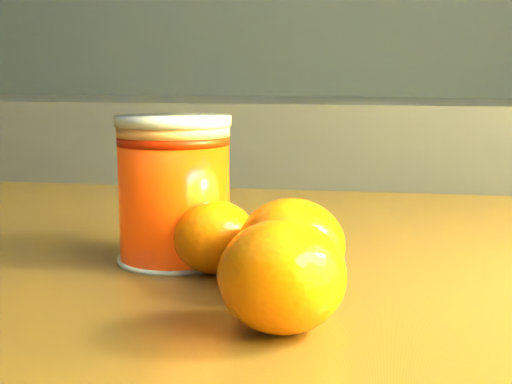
# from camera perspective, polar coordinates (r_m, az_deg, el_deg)

# --- Properties ---
(kitchen_counter) EXTENTS (3.15, 0.60, 0.90)m
(kitchen_counter) POSITION_cam_1_polar(r_m,az_deg,el_deg) (2.05, -15.67, -5.40)
(kitchen_counter) COLOR #57565C
(kitchen_counter) RESTS_ON ground
(juice_glass) EXTENTS (0.09, 0.09, 0.11)m
(juice_glass) POSITION_cam_1_polar(r_m,az_deg,el_deg) (0.55, -6.55, 0.14)
(juice_glass) COLOR #FE3B05
(juice_glass) RESTS_ON table
(orange_front) EXTENTS (0.09, 0.09, 0.06)m
(orange_front) POSITION_cam_1_polar(r_m,az_deg,el_deg) (0.47, 2.84, -4.32)
(orange_front) COLOR orange
(orange_front) RESTS_ON table
(orange_back) EXTENTS (0.06, 0.06, 0.05)m
(orange_back) POSITION_cam_1_polar(r_m,az_deg,el_deg) (0.52, -3.32, -3.62)
(orange_back) COLOR orange
(orange_back) RESTS_ON table
(orange_extra) EXTENTS (0.07, 0.07, 0.06)m
(orange_extra) POSITION_cam_1_polar(r_m,az_deg,el_deg) (0.40, 2.10, -6.74)
(orange_extra) COLOR orange
(orange_extra) RESTS_ON table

